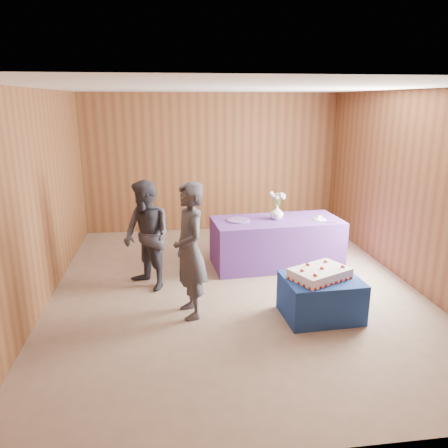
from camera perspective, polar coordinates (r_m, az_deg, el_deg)
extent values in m
plane|color=gray|center=(6.21, 1.44, -8.43)|extent=(6.00, 6.00, 0.00)
cube|color=brown|center=(8.71, -1.63, 7.94)|extent=(5.00, 0.04, 2.70)
cube|color=brown|center=(2.99, 10.76, -8.18)|extent=(5.00, 0.04, 2.70)
cube|color=brown|center=(5.93, -23.10, 2.88)|extent=(0.04, 6.00, 2.70)
cube|color=brown|center=(6.65, 23.38, 4.14)|extent=(0.04, 6.00, 2.70)
cube|color=white|center=(5.66, 1.63, 17.36)|extent=(5.00, 6.00, 0.04)
cube|color=#1B3A95|center=(5.49, 12.53, -9.35)|extent=(0.93, 0.74, 0.50)
cube|color=#643799|center=(6.99, 6.85, -2.39)|extent=(2.06, 1.04, 0.75)
cube|color=white|center=(5.36, 12.40, -6.32)|extent=(0.80, 0.69, 0.12)
sphere|color=#B6210E|center=(5.01, 11.50, -8.42)|extent=(0.04, 0.04, 0.04)
sphere|color=#B6210E|center=(5.48, 16.52, -6.63)|extent=(0.04, 0.04, 0.04)
sphere|color=#B6210E|center=(5.31, 8.09, -6.84)|extent=(0.04, 0.04, 0.04)
sphere|color=#B6210E|center=(5.75, 13.13, -5.30)|extent=(0.04, 0.04, 0.04)
sphere|color=#B6210E|center=(5.13, 11.77, -6.36)|extent=(0.04, 0.04, 0.04)
cone|color=#166020|center=(5.14, 12.05, -6.48)|extent=(0.02, 0.03, 0.03)
sphere|color=#B6210E|center=(5.52, 13.01, -4.80)|extent=(0.04, 0.04, 0.04)
cone|color=#166020|center=(5.53, 13.27, -4.91)|extent=(0.02, 0.03, 0.03)
sphere|color=#B6210E|center=(5.33, 12.45, -5.51)|extent=(0.04, 0.04, 0.04)
cone|color=#166020|center=(5.35, 12.73, -5.62)|extent=(0.02, 0.03, 0.03)
imported|color=silver|center=(6.88, 6.91, 1.51)|extent=(0.27, 0.27, 0.22)
cylinder|color=#2D6126|center=(6.85, 7.30, 3.08)|extent=(0.01, 0.01, 0.17)
sphere|color=#B79AC8|center=(6.85, 7.81, 3.78)|extent=(0.06, 0.06, 0.06)
cylinder|color=#2D6126|center=(6.87, 7.18, 3.12)|extent=(0.01, 0.01, 0.17)
sphere|color=silver|center=(6.90, 7.53, 3.88)|extent=(0.06, 0.06, 0.06)
cylinder|color=#2D6126|center=(6.88, 6.99, 3.15)|extent=(0.01, 0.01, 0.17)
sphere|color=#B79AC8|center=(6.92, 7.04, 3.94)|extent=(0.06, 0.06, 0.06)
cylinder|color=#2D6126|center=(6.87, 6.79, 3.14)|extent=(0.01, 0.01, 0.17)
sphere|color=silver|center=(6.90, 6.54, 3.93)|extent=(0.06, 0.06, 0.06)
cylinder|color=#2D6126|center=(6.85, 6.65, 3.11)|extent=(0.01, 0.01, 0.17)
sphere|color=#B79AC8|center=(6.86, 6.20, 3.86)|extent=(0.06, 0.06, 0.06)
cylinder|color=#2D6126|center=(6.83, 6.64, 3.07)|extent=(0.01, 0.01, 0.17)
sphere|color=silver|center=(6.80, 6.16, 3.75)|extent=(0.06, 0.06, 0.06)
cylinder|color=#2D6126|center=(6.81, 6.75, 3.02)|extent=(0.01, 0.01, 0.17)
sphere|color=#B79AC8|center=(6.74, 6.44, 3.65)|extent=(0.06, 0.06, 0.06)
cylinder|color=#2D6126|center=(6.80, 6.95, 3.00)|extent=(0.01, 0.01, 0.17)
sphere|color=silver|center=(6.72, 6.94, 3.59)|extent=(0.06, 0.06, 0.06)
cylinder|color=#2D6126|center=(6.81, 7.15, 3.00)|extent=(0.01, 0.01, 0.17)
sphere|color=#B79AC8|center=(6.74, 7.45, 3.60)|extent=(0.06, 0.06, 0.06)
cylinder|color=#2D6126|center=(6.82, 7.28, 3.04)|extent=(0.01, 0.01, 0.17)
sphere|color=silver|center=(6.78, 7.79, 3.67)|extent=(0.06, 0.06, 0.06)
cylinder|color=#7553A7|center=(6.76, 1.91, 0.49)|extent=(0.48, 0.48, 0.02)
cylinder|color=silver|center=(6.99, 12.38, 0.61)|extent=(0.21, 0.21, 0.01)
cube|color=white|center=(6.98, 12.40, 0.87)|extent=(0.06, 0.06, 0.05)
sphere|color=#B6210E|center=(6.96, 12.47, 1.14)|extent=(0.02, 0.02, 0.02)
cube|color=silver|center=(6.84, 13.49, 0.17)|extent=(0.26, 0.05, 0.00)
imported|color=#373741|center=(5.21, -4.50, -3.53)|extent=(0.51, 0.67, 1.66)
imported|color=#2F2F38|center=(6.07, -10.04, -1.54)|extent=(0.91, 0.94, 1.53)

